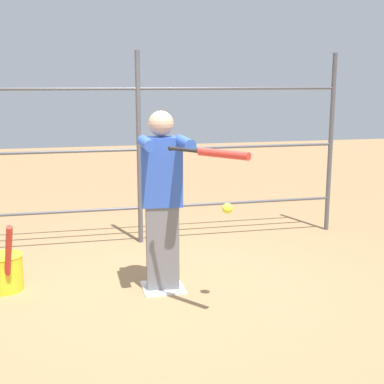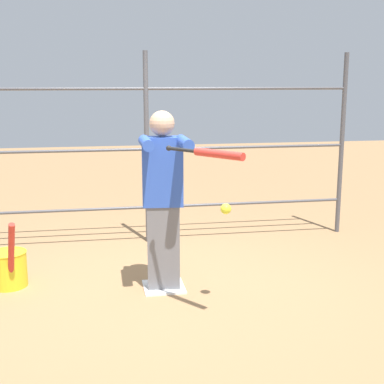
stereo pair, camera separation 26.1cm
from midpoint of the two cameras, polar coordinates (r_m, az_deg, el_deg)
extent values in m
plane|color=#9E754C|center=(5.39, -4.53, -10.22)|extent=(24.00, 24.00, 0.00)
cube|color=white|center=(5.39, -4.53, -10.12)|extent=(0.40, 0.40, 0.02)
cylinder|color=#4C4C51|center=(7.38, 13.59, 4.99)|extent=(0.06, 0.06, 2.37)
cylinder|color=#4C4C51|center=(6.64, -6.80, 4.51)|extent=(0.06, 0.06, 2.37)
cylinder|color=#4C4C51|center=(6.77, -6.65, -1.69)|extent=(5.16, 0.04, 0.04)
cylinder|color=#4C4C51|center=(6.64, -6.80, 4.51)|extent=(5.16, 0.04, 0.04)
cylinder|color=#4C4C51|center=(6.59, -6.95, 10.89)|extent=(5.16, 0.04, 0.04)
cube|color=slate|center=(5.25, -4.60, -5.95)|extent=(0.33, 0.23, 0.84)
cube|color=#2D51B7|center=(5.07, -4.74, 2.16)|extent=(0.40, 0.25, 0.66)
sphere|color=tan|center=(5.02, -4.83, 7.29)|extent=(0.24, 0.24, 0.24)
cylinder|color=#2D51B7|center=(4.82, -2.32, 5.28)|extent=(0.10, 0.47, 0.10)
cylinder|color=#2D51B7|center=(4.80, -6.46, 5.18)|extent=(0.10, 0.47, 0.10)
sphere|color=black|center=(4.58, -3.93, 4.67)|extent=(0.05, 0.05, 0.05)
cylinder|color=black|center=(4.47, -2.44, 4.51)|extent=(0.22, 0.27, 0.03)
cylinder|color=red|center=(4.21, 1.60, 4.08)|extent=(0.34, 0.42, 0.07)
sphere|color=yellow|center=(4.72, 2.21, -1.76)|extent=(0.10, 0.10, 0.10)
cylinder|color=yellow|center=(5.64, -20.67, -8.08)|extent=(0.36, 0.36, 0.35)
torus|color=yellow|center=(5.58, -20.80, -6.38)|extent=(0.37, 0.37, 0.01)
cylinder|color=red|center=(5.35, -20.36, -6.72)|extent=(0.17, 0.38, 0.72)
camera|label=1|loc=(0.13, -91.51, -0.32)|focal=50.00mm
camera|label=2|loc=(0.13, 88.49, 0.32)|focal=50.00mm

